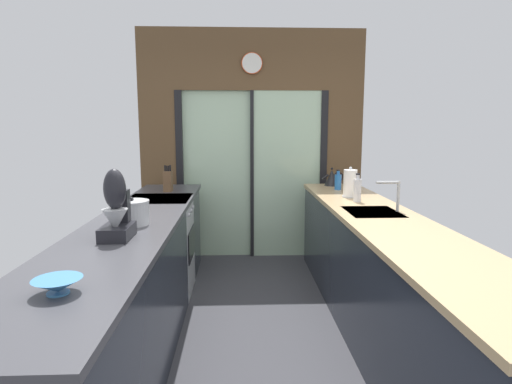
# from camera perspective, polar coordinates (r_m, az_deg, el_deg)

# --- Properties ---
(ground_plane) EXTENTS (5.04, 7.60, 0.02)m
(ground_plane) POSITION_cam_1_polar(r_m,az_deg,el_deg) (3.65, 0.44, -17.09)
(ground_plane) COLOR #38383D
(back_wall_unit) EXTENTS (2.64, 0.12, 2.70)m
(back_wall_unit) POSITION_cam_1_polar(r_m,az_deg,el_deg) (5.08, -0.56, 8.14)
(back_wall_unit) COLOR brown
(back_wall_unit) RESTS_ON ground_plane
(left_counter_run) EXTENTS (0.62, 3.80, 0.92)m
(left_counter_run) POSITION_cam_1_polar(r_m,az_deg,el_deg) (3.11, -16.50, -12.62)
(left_counter_run) COLOR #1E232D
(left_counter_run) RESTS_ON ground_plane
(right_counter_run) EXTENTS (0.62, 3.80, 0.92)m
(right_counter_run) POSITION_cam_1_polar(r_m,az_deg,el_deg) (3.36, 16.73, -11.05)
(right_counter_run) COLOR #1E232D
(right_counter_run) RESTS_ON ground_plane
(sink_faucet) EXTENTS (0.19, 0.02, 0.24)m
(sink_faucet) POSITION_cam_1_polar(r_m,az_deg,el_deg) (3.48, 18.11, 0.13)
(sink_faucet) COLOR #B7BABC
(sink_faucet) RESTS_ON right_counter_run
(oven_range) EXTENTS (0.60, 0.60, 0.92)m
(oven_range) POSITION_cam_1_polar(r_m,az_deg,el_deg) (4.15, -12.74, -7.16)
(oven_range) COLOR #B7BABC
(oven_range) RESTS_ON ground_plane
(mixing_bowl) EXTENTS (0.20, 0.20, 0.06)m
(mixing_bowl) POSITION_cam_1_polar(r_m,az_deg,el_deg) (1.90, -25.16, -11.33)
(mixing_bowl) COLOR teal
(mixing_bowl) RESTS_ON left_counter_run
(knife_block) EXTENTS (0.08, 0.14, 0.27)m
(knife_block) POSITION_cam_1_polar(r_m,az_deg,el_deg) (4.45, -11.77, 1.48)
(knife_block) COLOR brown
(knife_block) RESTS_ON left_counter_run
(stand_mixer) EXTENTS (0.17, 0.27, 0.42)m
(stand_mixer) POSITION_cam_1_polar(r_m,az_deg,el_deg) (2.65, -18.27, -2.56)
(stand_mixer) COLOR black
(stand_mixer) RESTS_ON left_counter_run
(stock_pot) EXTENTS (0.24, 0.24, 0.19)m
(stock_pot) POSITION_cam_1_polar(r_m,az_deg,el_deg) (3.00, -16.37, -2.68)
(stock_pot) COLOR #B7BABC
(stock_pot) RESTS_ON left_counter_run
(kettle) EXTENTS (0.25, 0.16, 0.21)m
(kettle) POSITION_cam_1_polar(r_m,az_deg,el_deg) (4.85, 10.19, 1.92)
(kettle) COLOR black
(kettle) RESTS_ON right_counter_run
(soap_bottle_near) EXTENTS (0.07, 0.07, 0.25)m
(soap_bottle_near) POSITION_cam_1_polar(r_m,az_deg,el_deg) (3.85, 13.50, 0.30)
(soap_bottle_near) COLOR silver
(soap_bottle_near) RESTS_ON right_counter_run
(soap_bottle_far) EXTENTS (0.07, 0.07, 0.21)m
(soap_bottle_far) POSITION_cam_1_polar(r_m,az_deg,el_deg) (4.56, 10.99, 1.41)
(soap_bottle_far) COLOR #286BB7
(soap_bottle_far) RESTS_ON right_counter_run
(paper_towel_roll) EXTENTS (0.15, 0.15, 0.29)m
(paper_towel_roll) POSITION_cam_1_polar(r_m,az_deg,el_deg) (4.09, 12.57, 1.10)
(paper_towel_roll) COLOR #B7BABC
(paper_towel_roll) RESTS_ON right_counter_run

